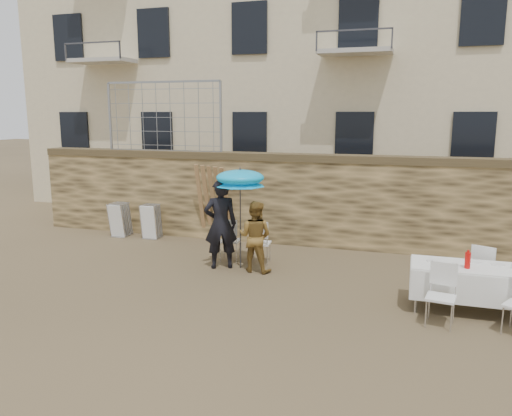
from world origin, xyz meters
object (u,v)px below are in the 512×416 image
(woman_dress, at_px, (255,237))
(soda_bottle, at_px, (468,260))
(couple_chair_left, at_px, (230,239))
(banquet_table, at_px, (479,269))
(couple_chair_right, at_px, (260,242))
(chair_stack_left, at_px, (124,218))
(chair_stack_right, at_px, (154,220))
(table_chair_front_left, at_px, (441,296))
(umbrella, at_px, (240,181))
(man_suit, at_px, (221,224))
(table_chair_back, at_px, (485,271))

(woman_dress, bearing_deg, soda_bottle, 168.67)
(couple_chair_left, distance_m, banquet_table, 5.10)
(couple_chair_right, relative_size, soda_bottle, 3.69)
(chair_stack_left, distance_m, chair_stack_right, 0.90)
(table_chair_front_left, bearing_deg, umbrella, 163.82)
(banquet_table, bearing_deg, couple_chair_right, 159.69)
(woman_dress, relative_size, couple_chair_right, 1.52)
(couple_chair_right, bearing_deg, chair_stack_right, -28.45)
(man_suit, bearing_deg, chair_stack_right, -63.47)
(woman_dress, relative_size, soda_bottle, 5.63)
(man_suit, xyz_separation_m, couple_chair_right, (0.70, 0.55, -0.46))
(couple_chair_right, bearing_deg, table_chair_front_left, 141.57)
(umbrella, distance_m, couple_chair_right, 1.47)
(man_suit, distance_m, couple_chair_left, 0.72)
(woman_dress, xyz_separation_m, soda_bottle, (3.91, -1.14, 0.17))
(woman_dress, bearing_deg, couple_chair_left, -31.33)
(couple_chair_right, height_order, table_chair_front_left, same)
(couple_chair_right, relative_size, table_chair_front_left, 1.00)
(banquet_table, relative_size, soda_bottle, 8.08)
(banquet_table, height_order, chair_stack_left, chair_stack_left)
(man_suit, distance_m, table_chair_back, 5.08)
(couple_chair_left, distance_m, table_chair_back, 5.11)
(soda_bottle, relative_size, table_chair_front_left, 0.27)
(man_suit, distance_m, table_chair_front_left, 4.62)
(soda_bottle, bearing_deg, chair_stack_right, 157.04)
(man_suit, height_order, couple_chair_right, man_suit)
(soda_bottle, height_order, chair_stack_right, soda_bottle)
(woman_dress, height_order, table_chair_back, woman_dress)
(table_chair_front_left, bearing_deg, table_chair_back, 72.01)
(woman_dress, height_order, chair_stack_left, woman_dress)
(woman_dress, bearing_deg, umbrella, -11.03)
(table_chair_back, relative_size, chair_stack_right, 1.04)
(table_chair_front_left, bearing_deg, chair_stack_left, 163.98)
(man_suit, bearing_deg, couple_chair_right, -168.77)
(soda_bottle, xyz_separation_m, chair_stack_right, (-7.29, 3.09, -0.45))
(umbrella, height_order, soda_bottle, umbrella)
(couple_chair_right, xyz_separation_m, soda_bottle, (3.96, -1.69, 0.43))
(woman_dress, distance_m, soda_bottle, 4.08)
(umbrella, distance_m, table_chair_back, 4.87)
(banquet_table, bearing_deg, couple_chair_left, 162.42)
(man_suit, xyz_separation_m, table_chair_back, (5.06, -0.19, -0.46))
(man_suit, relative_size, woman_dress, 1.29)
(chair_stack_left, bearing_deg, couple_chair_left, -21.61)
(couple_chair_left, relative_size, soda_bottle, 3.69)
(chair_stack_left, bearing_deg, man_suit, -28.90)
(woman_dress, height_order, couple_chair_right, woman_dress)
(table_chair_front_left, distance_m, chair_stack_left, 8.62)
(man_suit, relative_size, chair_stack_left, 2.04)
(chair_stack_right, bearing_deg, soda_bottle, -22.96)
(umbrella, relative_size, soda_bottle, 7.57)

